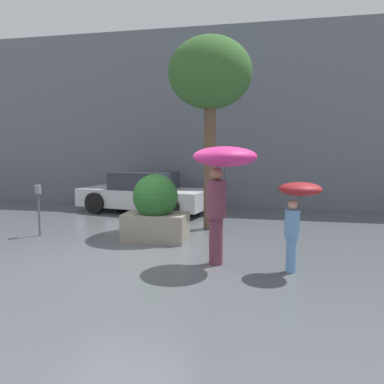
% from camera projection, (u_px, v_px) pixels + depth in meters
% --- Properties ---
extents(ground_plane, '(40.00, 40.00, 0.00)m').
position_uv_depth(ground_plane, '(125.00, 258.00, 6.84)').
color(ground_plane, '#51565B').
extents(building_facade, '(18.00, 0.30, 6.00)m').
position_uv_depth(building_facade, '(195.00, 119.00, 12.81)').
color(building_facade, slate).
rests_on(building_facade, ground).
extents(planter_box, '(1.35, 0.97, 1.44)m').
position_uv_depth(planter_box, '(156.00, 209.00, 8.07)').
color(planter_box, gray).
rests_on(planter_box, ground).
extents(person_adult, '(1.06, 1.06, 2.02)m').
position_uv_depth(person_adult, '(223.00, 171.00, 6.22)').
color(person_adult, brown).
rests_on(person_adult, ground).
extents(person_child, '(0.67, 0.67, 1.46)m').
position_uv_depth(person_child, '(298.00, 203.00, 5.89)').
color(person_child, '#669ED1').
rests_on(person_child, ground).
extents(parked_car_near, '(4.31, 2.43, 1.26)m').
position_uv_depth(parked_car_near, '(144.00, 193.00, 11.76)').
color(parked_car_near, silver).
rests_on(parked_car_near, ground).
extents(street_tree, '(2.00, 2.00, 4.63)m').
position_uv_depth(street_tree, '(210.00, 76.00, 8.90)').
color(street_tree, brown).
rests_on(street_tree, ground).
extents(parking_meter, '(0.14, 0.14, 1.17)m').
position_uv_depth(parking_meter, '(38.00, 199.00, 8.46)').
color(parking_meter, '#595B60').
rests_on(parking_meter, ground).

